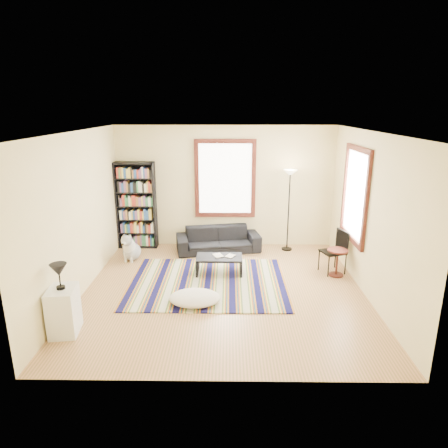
{
  "coord_description": "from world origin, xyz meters",
  "views": [
    {
      "loc": [
        0.09,
        -6.59,
        3.19
      ],
      "look_at": [
        0.0,
        0.5,
        1.1
      ],
      "focal_mm": 32.0,
      "sensor_mm": 36.0,
      "label": 1
    }
  ],
  "objects_px": {
    "coffee_table": "(219,265)",
    "white_cabinet": "(64,311)",
    "folding_chair": "(333,252)",
    "dog": "(132,246)",
    "floor_lamp": "(289,211)",
    "sofa": "(218,239)",
    "floor_cushion": "(195,298)",
    "side_table": "(337,263)",
    "bookshelf": "(136,206)"
  },
  "relations": [
    {
      "from": "coffee_table",
      "to": "folding_chair",
      "type": "distance_m",
      "value": 2.26
    },
    {
      "from": "sofa",
      "to": "white_cabinet",
      "type": "xyz_separation_m",
      "value": [
        -2.15,
        -3.49,
        0.08
      ]
    },
    {
      "from": "white_cabinet",
      "to": "dog",
      "type": "relative_size",
      "value": 1.16
    },
    {
      "from": "coffee_table",
      "to": "folding_chair",
      "type": "relative_size",
      "value": 1.05
    },
    {
      "from": "sofa",
      "to": "white_cabinet",
      "type": "height_order",
      "value": "white_cabinet"
    },
    {
      "from": "sofa",
      "to": "coffee_table",
      "type": "bearing_deg",
      "value": -98.4
    },
    {
      "from": "sofa",
      "to": "bookshelf",
      "type": "xyz_separation_m",
      "value": [
        -1.9,
        0.27,
        0.73
      ]
    },
    {
      "from": "coffee_table",
      "to": "white_cabinet",
      "type": "height_order",
      "value": "white_cabinet"
    },
    {
      "from": "coffee_table",
      "to": "floor_cushion",
      "type": "height_order",
      "value": "coffee_table"
    },
    {
      "from": "sofa",
      "to": "coffee_table",
      "type": "height_order",
      "value": "sofa"
    },
    {
      "from": "coffee_table",
      "to": "side_table",
      "type": "distance_m",
      "value": 2.3
    },
    {
      "from": "sofa",
      "to": "side_table",
      "type": "relative_size",
      "value": 3.48
    },
    {
      "from": "side_table",
      "to": "white_cabinet",
      "type": "relative_size",
      "value": 0.77
    },
    {
      "from": "side_table",
      "to": "dog",
      "type": "bearing_deg",
      "value": 169.15
    },
    {
      "from": "side_table",
      "to": "white_cabinet",
      "type": "distance_m",
      "value": 4.97
    },
    {
      "from": "coffee_table",
      "to": "white_cabinet",
      "type": "relative_size",
      "value": 1.29
    },
    {
      "from": "floor_lamp",
      "to": "dog",
      "type": "height_order",
      "value": "floor_lamp"
    },
    {
      "from": "floor_cushion",
      "to": "folding_chair",
      "type": "bearing_deg",
      "value": 27.58
    },
    {
      "from": "sofa",
      "to": "floor_cushion",
      "type": "bearing_deg",
      "value": -108.0
    },
    {
      "from": "floor_cushion",
      "to": "side_table",
      "type": "relative_size",
      "value": 1.59
    },
    {
      "from": "floor_lamp",
      "to": "dog",
      "type": "distance_m",
      "value": 3.56
    },
    {
      "from": "bookshelf",
      "to": "white_cabinet",
      "type": "xyz_separation_m",
      "value": [
        -0.25,
        -3.76,
        -0.65
      ]
    },
    {
      "from": "floor_lamp",
      "to": "coffee_table",
      "type": "bearing_deg",
      "value": -137.47
    },
    {
      "from": "coffee_table",
      "to": "floor_lamp",
      "type": "distance_m",
      "value": 2.21
    },
    {
      "from": "sofa",
      "to": "floor_lamp",
      "type": "distance_m",
      "value": 1.72
    },
    {
      "from": "sofa",
      "to": "side_table",
      "type": "xyz_separation_m",
      "value": [
        2.35,
        -1.37,
        -0.0
      ]
    },
    {
      "from": "floor_cushion",
      "to": "coffee_table",
      "type": "bearing_deg",
      "value": 73.34
    },
    {
      "from": "sofa",
      "to": "white_cabinet",
      "type": "relative_size",
      "value": 2.68
    },
    {
      "from": "side_table",
      "to": "folding_chair",
      "type": "xyz_separation_m",
      "value": [
        -0.05,
        0.16,
        0.16
      ]
    },
    {
      "from": "sofa",
      "to": "dog",
      "type": "distance_m",
      "value": 1.94
    },
    {
      "from": "coffee_table",
      "to": "floor_cushion",
      "type": "xyz_separation_m",
      "value": [
        -0.38,
        -1.27,
        -0.07
      ]
    },
    {
      "from": "white_cabinet",
      "to": "folding_chair",
      "type": "bearing_deg",
      "value": 20.16
    },
    {
      "from": "side_table",
      "to": "sofa",
      "type": "bearing_deg",
      "value": 149.76
    },
    {
      "from": "sofa",
      "to": "floor_lamp",
      "type": "height_order",
      "value": "floor_lamp"
    },
    {
      "from": "bookshelf",
      "to": "floor_lamp",
      "type": "distance_m",
      "value": 3.49
    },
    {
      "from": "bookshelf",
      "to": "white_cabinet",
      "type": "relative_size",
      "value": 2.86
    },
    {
      "from": "bookshelf",
      "to": "folding_chair",
      "type": "bearing_deg",
      "value": -19.39
    },
    {
      "from": "dog",
      "to": "white_cabinet",
      "type": "bearing_deg",
      "value": -82.5
    },
    {
      "from": "folding_chair",
      "to": "coffee_table",
      "type": "bearing_deg",
      "value": 164.16
    },
    {
      "from": "folding_chair",
      "to": "dog",
      "type": "distance_m",
      "value": 4.21
    },
    {
      "from": "sofa",
      "to": "folding_chair",
      "type": "relative_size",
      "value": 2.18
    },
    {
      "from": "white_cabinet",
      "to": "dog",
      "type": "xyz_separation_m",
      "value": [
        0.29,
        2.92,
        -0.05
      ]
    },
    {
      "from": "side_table",
      "to": "folding_chair",
      "type": "bearing_deg",
      "value": 107.06
    },
    {
      "from": "folding_chair",
      "to": "dog",
      "type": "xyz_separation_m",
      "value": [
        -4.16,
        0.64,
        -0.13
      ]
    },
    {
      "from": "bookshelf",
      "to": "coffee_table",
      "type": "bearing_deg",
      "value": -38.96
    },
    {
      "from": "coffee_table",
      "to": "floor_lamp",
      "type": "xyz_separation_m",
      "value": [
        1.54,
        1.41,
        0.75
      ]
    },
    {
      "from": "coffee_table",
      "to": "side_table",
      "type": "bearing_deg",
      "value": -1.57
    },
    {
      "from": "side_table",
      "to": "folding_chair",
      "type": "relative_size",
      "value": 0.63
    },
    {
      "from": "floor_cushion",
      "to": "floor_lamp",
      "type": "height_order",
      "value": "floor_lamp"
    },
    {
      "from": "side_table",
      "to": "folding_chair",
      "type": "distance_m",
      "value": 0.23
    }
  ]
}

